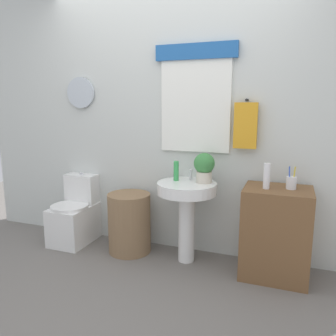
{
  "coord_description": "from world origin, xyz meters",
  "views": [
    {
      "loc": [
        1.09,
        -1.92,
        1.43
      ],
      "look_at": [
        0.08,
        0.8,
        0.88
      ],
      "focal_mm": 35.51,
      "sensor_mm": 36.0,
      "label": 1
    }
  ],
  "objects_px": {
    "laundry_hamper": "(129,223)",
    "soap_bottle": "(176,171)",
    "pedestal_sink": "(187,202)",
    "toothbrush_cup": "(291,183)",
    "lotion_bottle": "(267,176)",
    "wooden_cabinet": "(276,233)",
    "potted_plant": "(204,166)",
    "toilet": "(76,216)"
  },
  "relations": [
    {
      "from": "soap_bottle",
      "to": "potted_plant",
      "type": "relative_size",
      "value": 0.67
    },
    {
      "from": "lotion_bottle",
      "to": "soap_bottle",
      "type": "bearing_deg",
      "value": 173.61
    },
    {
      "from": "toilet",
      "to": "wooden_cabinet",
      "type": "xyz_separation_m",
      "value": [
        2.02,
        -0.03,
        0.11
      ]
    },
    {
      "from": "potted_plant",
      "to": "toothbrush_cup",
      "type": "bearing_deg",
      "value": -3.12
    },
    {
      "from": "lotion_bottle",
      "to": "toothbrush_cup",
      "type": "relative_size",
      "value": 1.13
    },
    {
      "from": "soap_bottle",
      "to": "toothbrush_cup",
      "type": "distance_m",
      "value": 0.99
    },
    {
      "from": "potted_plant",
      "to": "toothbrush_cup",
      "type": "xyz_separation_m",
      "value": [
        0.73,
        -0.04,
        -0.08
      ]
    },
    {
      "from": "laundry_hamper",
      "to": "toothbrush_cup",
      "type": "height_order",
      "value": "toothbrush_cup"
    },
    {
      "from": "toilet",
      "to": "pedestal_sink",
      "type": "distance_m",
      "value": 1.27
    },
    {
      "from": "laundry_hamper",
      "to": "pedestal_sink",
      "type": "height_order",
      "value": "pedestal_sink"
    },
    {
      "from": "wooden_cabinet",
      "to": "pedestal_sink",
      "type": "bearing_deg",
      "value": 180.0
    },
    {
      "from": "toothbrush_cup",
      "to": "pedestal_sink",
      "type": "bearing_deg",
      "value": -178.69
    },
    {
      "from": "soap_bottle",
      "to": "potted_plant",
      "type": "distance_m",
      "value": 0.27
    },
    {
      "from": "toilet",
      "to": "pedestal_sink",
      "type": "relative_size",
      "value": 0.96
    },
    {
      "from": "pedestal_sink",
      "to": "potted_plant",
      "type": "bearing_deg",
      "value": 23.2
    },
    {
      "from": "potted_plant",
      "to": "pedestal_sink",
      "type": "bearing_deg",
      "value": -156.8
    },
    {
      "from": "toilet",
      "to": "laundry_hamper",
      "type": "distance_m",
      "value": 0.65
    },
    {
      "from": "wooden_cabinet",
      "to": "soap_bottle",
      "type": "height_order",
      "value": "soap_bottle"
    },
    {
      "from": "toilet",
      "to": "potted_plant",
      "type": "xyz_separation_m",
      "value": [
        1.38,
        0.03,
        0.62
      ]
    },
    {
      "from": "wooden_cabinet",
      "to": "toothbrush_cup",
      "type": "xyz_separation_m",
      "value": [
        0.09,
        0.02,
        0.43
      ]
    },
    {
      "from": "laundry_hamper",
      "to": "soap_bottle",
      "type": "xyz_separation_m",
      "value": [
        0.47,
        0.05,
        0.54
      ]
    },
    {
      "from": "toilet",
      "to": "wooden_cabinet",
      "type": "distance_m",
      "value": 2.02
    },
    {
      "from": "toothbrush_cup",
      "to": "lotion_bottle",
      "type": "bearing_deg",
      "value": -162.45
    },
    {
      "from": "pedestal_sink",
      "to": "soap_bottle",
      "type": "distance_m",
      "value": 0.3
    },
    {
      "from": "wooden_cabinet",
      "to": "toilet",
      "type": "bearing_deg",
      "value": 179.11
    },
    {
      "from": "lotion_bottle",
      "to": "wooden_cabinet",
      "type": "bearing_deg",
      "value": 22.86
    },
    {
      "from": "toilet",
      "to": "wooden_cabinet",
      "type": "relative_size",
      "value": 0.94
    },
    {
      "from": "pedestal_sink",
      "to": "soap_bottle",
      "type": "relative_size",
      "value": 4.12
    },
    {
      "from": "laundry_hamper",
      "to": "wooden_cabinet",
      "type": "relative_size",
      "value": 0.77
    },
    {
      "from": "wooden_cabinet",
      "to": "laundry_hamper",
      "type": "bearing_deg",
      "value": 180.0
    },
    {
      "from": "soap_bottle",
      "to": "pedestal_sink",
      "type": "bearing_deg",
      "value": -22.62
    },
    {
      "from": "wooden_cabinet",
      "to": "potted_plant",
      "type": "height_order",
      "value": "potted_plant"
    },
    {
      "from": "pedestal_sink",
      "to": "toothbrush_cup",
      "type": "bearing_deg",
      "value": 1.31
    },
    {
      "from": "lotion_bottle",
      "to": "laundry_hamper",
      "type": "bearing_deg",
      "value": 178.2
    },
    {
      "from": "laundry_hamper",
      "to": "potted_plant",
      "type": "bearing_deg",
      "value": 4.72
    },
    {
      "from": "laundry_hamper",
      "to": "soap_bottle",
      "type": "distance_m",
      "value": 0.72
    },
    {
      "from": "potted_plant",
      "to": "toothbrush_cup",
      "type": "relative_size",
      "value": 1.45
    },
    {
      "from": "soap_bottle",
      "to": "lotion_bottle",
      "type": "height_order",
      "value": "lotion_bottle"
    },
    {
      "from": "wooden_cabinet",
      "to": "lotion_bottle",
      "type": "xyz_separation_m",
      "value": [
        -0.09,
        -0.04,
        0.49
      ]
    },
    {
      "from": "wooden_cabinet",
      "to": "lotion_bottle",
      "type": "distance_m",
      "value": 0.5
    },
    {
      "from": "laundry_hamper",
      "to": "toothbrush_cup",
      "type": "distance_m",
      "value": 1.55
    },
    {
      "from": "toilet",
      "to": "pedestal_sink",
      "type": "height_order",
      "value": "pedestal_sink"
    }
  ]
}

